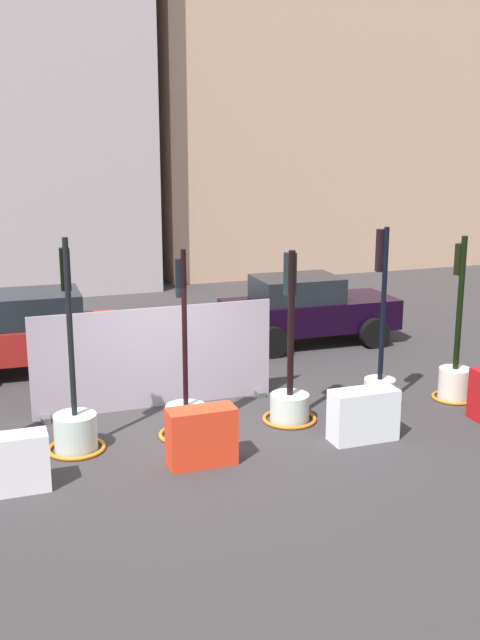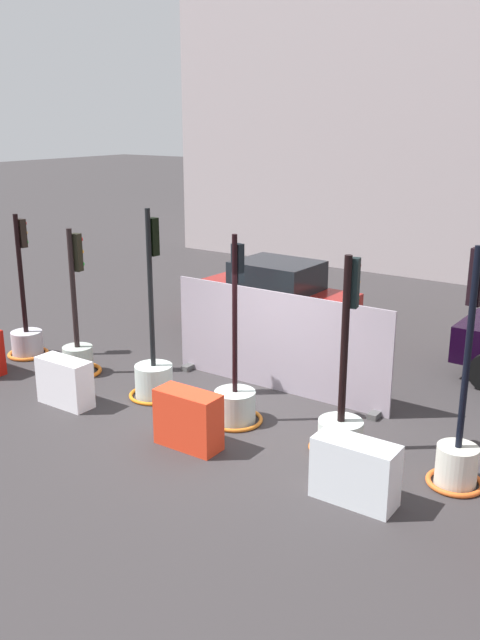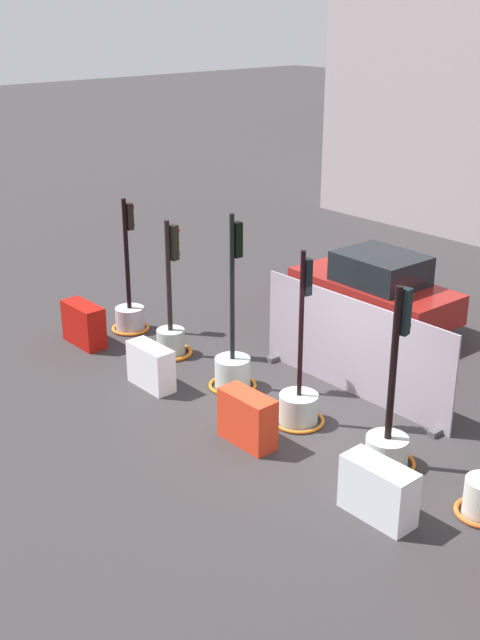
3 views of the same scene
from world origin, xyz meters
TOP-DOWN VIEW (x-y plane):
  - ground_plane at (0.00, 0.00)m, footprint 120.00×120.00m
  - traffic_light_0 at (-5.41, 0.38)m, footprint 0.85×0.85m
  - traffic_light_1 at (-3.74, 0.27)m, footprint 0.89×0.89m
  - traffic_light_2 at (-1.74, 0.24)m, footprint 0.92×0.92m
  - traffic_light_3 at (0.05, 0.21)m, footprint 0.93×0.93m
  - traffic_light_4 at (1.94, 0.28)m, footprint 0.95×0.95m
  - traffic_light_5 at (3.70, 0.27)m, footprint 0.78×0.78m
  - construction_barrier_1 at (-2.78, -0.91)m, footprint 1.03×0.41m
  - construction_barrier_2 at (-0.02, -0.93)m, footprint 1.03×0.44m
  - construction_barrier_3 at (2.73, -0.91)m, footprint 1.11×0.47m
  - car_red_compact at (-2.04, 4.72)m, footprint 3.92×2.17m
  - building_main_facade at (-3.97, 15.81)m, footprint 13.55×8.14m
  - site_fence_panel at (-0.09, 1.75)m, footprint 4.43×0.50m

SIDE VIEW (x-z plane):
  - ground_plane at x=0.00m, z-range 0.00..0.00m
  - construction_barrier_1 at x=-2.78m, z-range 0.00..0.84m
  - construction_barrier_3 at x=2.73m, z-range 0.00..0.85m
  - traffic_light_3 at x=0.05m, z-range -1.12..2.00m
  - construction_barrier_2 at x=-0.02m, z-range 0.00..0.89m
  - traffic_light_0 at x=-5.41m, z-range -1.02..1.96m
  - traffic_light_2 at x=-1.74m, z-range -1.20..2.18m
  - traffic_light_1 at x=-3.74m, z-range -0.93..1.94m
  - traffic_light_4 at x=1.94m, z-range -0.99..2.01m
  - traffic_light_5 at x=3.70m, z-range -1.06..2.26m
  - car_red_compact at x=-2.04m, z-range 0.00..1.69m
  - site_fence_panel at x=-0.09m, z-range -0.04..1.82m
  - building_main_facade at x=-3.97m, z-range 0.02..15.95m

